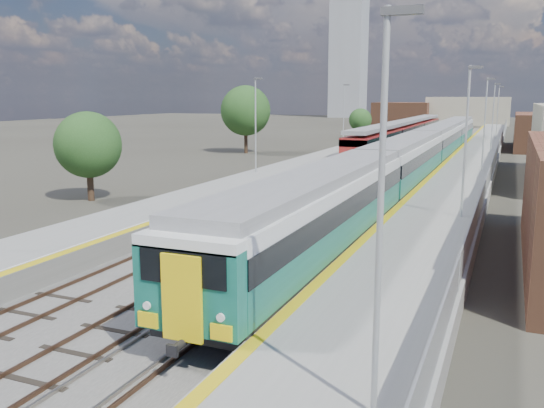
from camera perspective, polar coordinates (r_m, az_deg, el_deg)
The scene contains 11 objects.
ground at distance 59.14m, azimuth 13.96°, elevation 3.45°, with size 320.00×320.00×0.00m, color #47443A.
ballast_bed at distance 61.96m, azimuth 12.26°, elevation 3.86°, with size 10.50×155.00×0.06m, color #565451.
tracks at distance 63.49m, azimuth 13.07°, elevation 4.05°, with size 8.96×160.00×0.17m.
platform_right at distance 61.01m, azimuth 19.26°, elevation 3.89°, with size 4.70×155.00×8.52m.
platform_left at distance 63.45m, azimuth 6.21°, elevation 4.63°, with size 4.30×155.00×8.52m.
buildings at distance 149.16m, azimuth 12.44°, elevation 11.74°, with size 72.00×185.50×40.00m.
green_train at distance 54.32m, azimuth 14.92°, elevation 5.29°, with size 3.02×84.07×3.33m.
red_train at distance 84.92m, azimuth 12.98°, elevation 7.00°, with size 2.85×57.79×3.60m.
tree_a at distance 40.88m, azimuth -17.76°, elevation 5.59°, with size 4.48×4.48×6.07m.
tree_b at distance 72.68m, azimuth -2.63°, elevation 9.22°, with size 6.22×6.22×8.44m.
tree_c at distance 98.29m, azimuth 8.74°, elevation 8.24°, with size 3.79×3.79×5.13m.
Camera 1 is at (8.68, -8.08, 7.00)m, focal length 38.00 mm.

